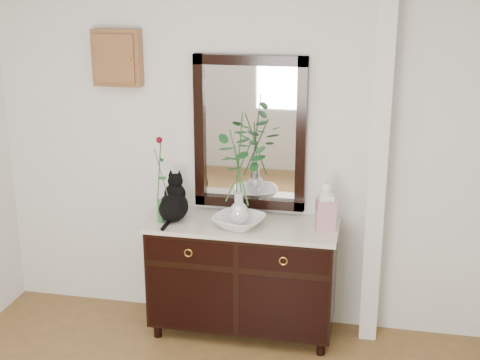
% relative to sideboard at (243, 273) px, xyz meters
% --- Properties ---
extents(wall_back, '(3.60, 0.04, 2.70)m').
position_rel_sideboard_xyz_m(wall_back, '(-0.10, 0.25, 0.88)').
color(wall_back, silver).
rests_on(wall_back, ground).
extents(pilaster, '(0.12, 0.20, 2.70)m').
position_rel_sideboard_xyz_m(pilaster, '(0.90, 0.17, 0.88)').
color(pilaster, silver).
rests_on(pilaster, ground).
extents(sideboard, '(1.33, 0.52, 0.82)m').
position_rel_sideboard_xyz_m(sideboard, '(0.00, 0.00, 0.00)').
color(sideboard, black).
rests_on(sideboard, ground).
extents(wall_mirror, '(0.80, 0.06, 1.10)m').
position_rel_sideboard_xyz_m(wall_mirror, '(-0.00, 0.24, 0.97)').
color(wall_mirror, black).
rests_on(wall_mirror, wall_back).
extents(key_cabinet, '(0.35, 0.10, 0.40)m').
position_rel_sideboard_xyz_m(key_cabinet, '(-0.95, 0.21, 1.48)').
color(key_cabinet, brown).
rests_on(key_cabinet, wall_back).
extents(cat, '(0.24, 0.29, 0.33)m').
position_rel_sideboard_xyz_m(cat, '(-0.49, -0.03, 0.54)').
color(cat, black).
rests_on(cat, sideboard).
extents(lotus_bowl, '(0.42, 0.42, 0.08)m').
position_rel_sideboard_xyz_m(lotus_bowl, '(-0.01, -0.07, 0.42)').
color(lotus_bowl, white).
rests_on(lotus_bowl, sideboard).
extents(vase_branches, '(0.44, 0.44, 0.81)m').
position_rel_sideboard_xyz_m(vase_branches, '(-0.01, -0.07, 0.80)').
color(vase_branches, silver).
rests_on(vase_branches, lotus_bowl).
extents(bud_vase_rose, '(0.09, 0.09, 0.63)m').
position_rel_sideboard_xyz_m(bud_vase_rose, '(-0.57, -0.08, 0.69)').
color(bud_vase_rose, '#2B6235').
rests_on(bud_vase_rose, sideboard).
extents(ginger_jar, '(0.15, 0.15, 0.34)m').
position_rel_sideboard_xyz_m(ginger_jar, '(0.57, 0.02, 0.55)').
color(ginger_jar, white).
rests_on(ginger_jar, sideboard).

